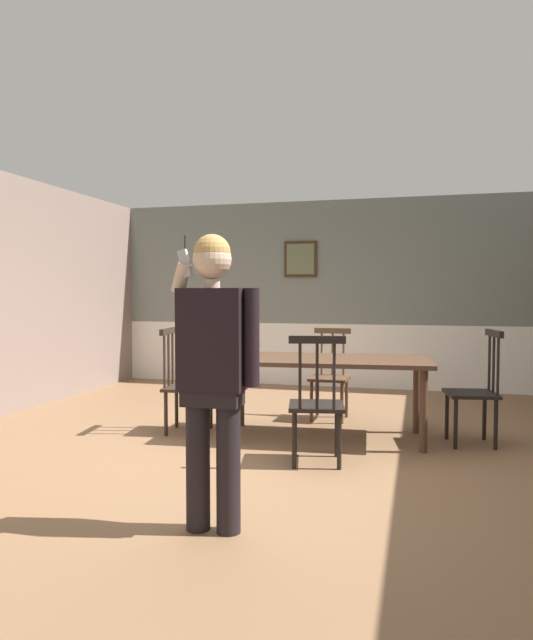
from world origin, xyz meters
TOP-DOWN VIEW (x-y plane):
  - ground_plane at (0.00, 0.00)m, footprint 8.11×8.11m
  - room_back_partition at (-0.00, 3.69)m, footprint 6.62×0.17m
  - dining_table at (0.37, 0.62)m, footprint 2.04×1.08m
  - chair_near_window at (0.30, 1.47)m, footprint 0.42×0.42m
  - chair_by_doorway at (-1.00, 0.51)m, footprint 0.50×0.50m
  - chair_at_table_head at (0.44, -0.22)m, footprint 0.52×0.52m
  - chair_opposite_corner at (1.74, 0.74)m, footprint 0.50×0.50m
  - person_figure at (0.10, -1.66)m, footprint 0.54×0.22m

SIDE VIEW (x-z plane):
  - ground_plane at x=0.00m, z-range 0.00..0.00m
  - chair_near_window at x=0.30m, z-range -0.02..0.97m
  - chair_by_doorway at x=-1.00m, z-range -0.04..1.00m
  - chair_opposite_corner at x=1.74m, z-range -0.03..1.02m
  - chair_at_table_head at x=0.44m, z-range -0.03..1.02m
  - dining_table at x=0.37m, z-range 0.30..1.07m
  - person_figure at x=0.10m, z-range 0.13..1.84m
  - room_back_partition at x=0.00m, z-range -0.05..2.69m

